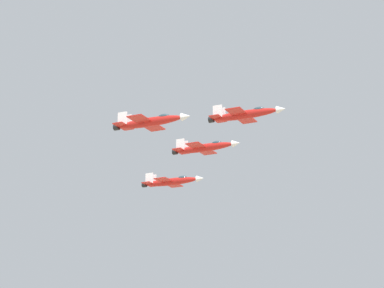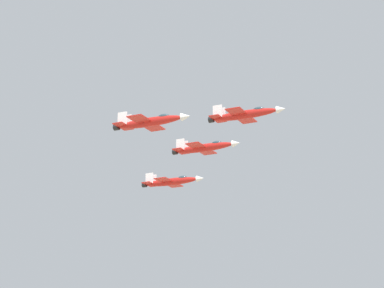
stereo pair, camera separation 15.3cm
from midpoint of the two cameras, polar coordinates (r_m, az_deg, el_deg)
name	(u,v)px [view 1 (the left image)]	position (r m, az deg, el deg)	size (l,w,h in m)	color
jet_lead	(245,114)	(168.62, 4.08, 2.30)	(18.38, 11.79, 3.93)	red
jet_left_wingman	(204,147)	(186.83, 0.94, -0.27)	(18.57, 11.85, 3.96)	red
jet_right_wingman	(150,122)	(162.02, -3.31, 1.73)	(18.62, 11.93, 3.98)	red
jet_left_outer	(171,181)	(205.31, -1.64, -2.92)	(18.64, 11.97, 3.99)	red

